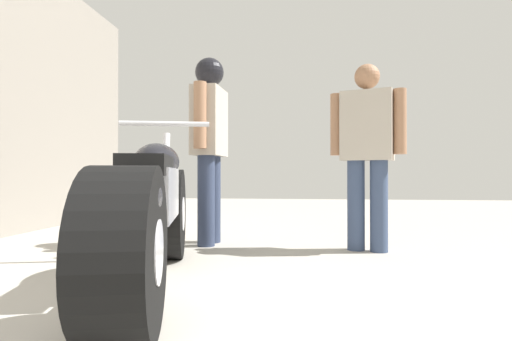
{
  "coord_description": "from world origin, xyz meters",
  "views": [
    {
      "loc": [
        0.05,
        0.17,
        0.65
      ],
      "look_at": [
        -0.3,
        3.42,
        0.68
      ],
      "focal_mm": 28.55,
      "sensor_mm": 36.0,
      "label": 1
    }
  ],
  "objects": [
    {
      "name": "motorcycle_maroon_cruiser",
      "position": [
        -0.79,
        2.4,
        0.43
      ],
      "size": [
        0.86,
        2.23,
        1.04
      ],
      "color": "black",
      "rests_on": "ground_plane"
    },
    {
      "name": "mechanic_with_helmet",
      "position": [
        -0.78,
        3.86,
        1.03
      ],
      "size": [
        0.27,
        0.68,
        1.72
      ],
      "color": "#2D3851",
      "rests_on": "ground_plane"
    },
    {
      "name": "mechanic_in_blue",
      "position": [
        0.62,
        3.68,
        0.89
      ],
      "size": [
        0.63,
        0.35,
        1.58
      ],
      "color": "#384766",
      "rests_on": "ground_plane"
    },
    {
      "name": "ground_plane",
      "position": [
        0.0,
        3.14,
        0.0
      ],
      "size": [
        15.08,
        15.08,
        0.0
      ],
      "primitive_type": "plane",
      "color": "#A8A399"
    }
  ]
}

